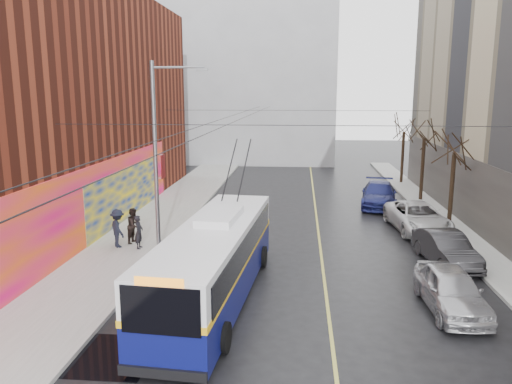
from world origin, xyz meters
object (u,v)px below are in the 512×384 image
at_px(parked_car_b, 446,248).
at_px(tree_mid, 425,127).
at_px(pedestrian_c, 118,228).
at_px(parked_car_c, 418,217).
at_px(following_car, 237,208).
at_px(parked_car_a, 451,290).
at_px(pedestrian_b, 134,225).
at_px(pedestrian_a, 139,232).
at_px(parked_car_d, 379,194).
at_px(streetlight_pole, 159,153).
at_px(tree_near, 455,141).
at_px(trolleybus, 215,260).
at_px(tree_far, 404,123).

bearing_deg(parked_car_b, tree_mid, 72.93).
bearing_deg(pedestrian_c, parked_car_c, -111.19).
bearing_deg(following_car, tree_mid, 26.44).
xyz_separation_m(parked_car_a, parked_car_b, (1.20, 4.97, -0.03)).
xyz_separation_m(tree_mid, pedestrian_c, (-17.38, -12.77, -4.16)).
bearing_deg(pedestrian_b, tree_mid, -43.07).
bearing_deg(pedestrian_c, parked_car_b, -131.28).
relative_size(pedestrian_a, pedestrian_b, 0.92).
relative_size(parked_car_a, pedestrian_b, 2.51).
bearing_deg(parked_car_d, parked_car_b, -75.60).
distance_m(streetlight_pole, parked_car_a, 13.75).
bearing_deg(tree_near, pedestrian_a, -160.13).
bearing_deg(trolleybus, pedestrian_b, 134.11).
bearing_deg(parked_car_b, parked_car_a, -112.21).
height_order(parked_car_b, pedestrian_a, pedestrian_a).
distance_m(tree_near, tree_far, 14.00).
xyz_separation_m(tree_near, parked_car_b, (-2.00, -6.50, -4.24)).
bearing_deg(parked_car_c, tree_near, 19.90).
bearing_deg(parked_car_c, pedestrian_a, -166.64).
distance_m(tree_far, pedestrian_c, 26.64).
bearing_deg(parked_car_c, pedestrian_c, -168.30).
relative_size(streetlight_pole, trolleybus, 0.77).
height_order(tree_near, pedestrian_c, tree_near).
relative_size(tree_near, tree_far, 0.97).
xyz_separation_m(parked_car_c, pedestrian_a, (-14.30, -4.93, 0.19)).
bearing_deg(tree_mid, pedestrian_b, -144.48).
relative_size(tree_near, parked_car_a, 1.42).
xyz_separation_m(tree_mid, pedestrian_b, (-16.83, -12.01, -4.21)).
bearing_deg(tree_mid, trolleybus, -122.59).
bearing_deg(pedestrian_a, parked_car_b, -94.43).
xyz_separation_m(trolleybus, parked_car_b, (9.66, 4.74, -0.79)).
distance_m(streetlight_pole, tree_mid, 19.96).
distance_m(following_car, pedestrian_b, 7.33).
height_order(parked_car_b, parked_car_c, parked_car_c).
distance_m(parked_car_c, following_car, 10.53).
bearing_deg(tree_mid, pedestrian_c, -143.70).
bearing_deg(parked_car_b, pedestrian_c, 168.64).
distance_m(parked_car_a, pedestrian_b, 15.08).
bearing_deg(parked_car_d, streetlight_pole, -128.43).
bearing_deg(parked_car_a, parked_car_d, 87.63).
height_order(parked_car_d, following_car, parked_car_d).
bearing_deg(pedestrian_b, parked_car_b, -84.32).
relative_size(parked_car_c, pedestrian_b, 3.15).
relative_size(trolleybus, parked_car_d, 2.09).
xyz_separation_m(tree_mid, tree_far, (0.00, 7.00, -0.11)).
height_order(trolleybus, parked_car_a, trolleybus).
relative_size(tree_near, pedestrian_c, 3.40).
xyz_separation_m(tree_far, pedestrian_b, (-16.83, -19.01, -4.10)).
relative_size(parked_car_a, pedestrian_a, 2.74).
relative_size(tree_mid, following_car, 1.62).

